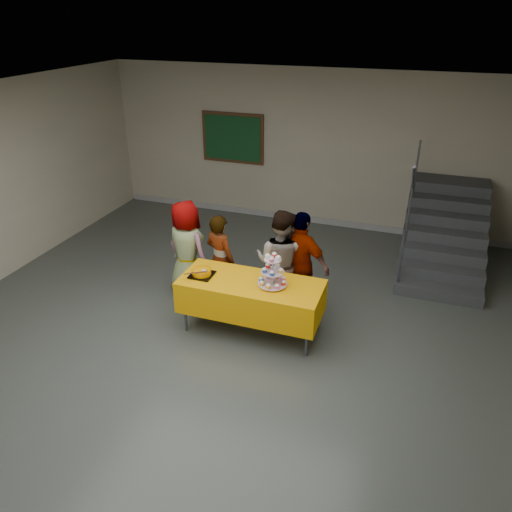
{
  "coord_description": "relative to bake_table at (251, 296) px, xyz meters",
  "views": [
    {
      "loc": [
        2.24,
        -4.31,
        4.0
      ],
      "look_at": [
        0.32,
        1.19,
        1.05
      ],
      "focal_mm": 35.0,
      "sensor_mm": 36.0,
      "label": 1
    }
  ],
  "objects": [
    {
      "name": "room_shell",
      "position": [
        -0.32,
        -0.98,
        1.57
      ],
      "size": [
        10.0,
        10.04,
        3.02
      ],
      "color": "#4C514C",
      "rests_on": "ground"
    },
    {
      "name": "bake_table",
      "position": [
        0.0,
        0.0,
        0.0
      ],
      "size": [
        1.88,
        0.78,
        0.77
      ],
      "color": "#595960",
      "rests_on": "ground"
    },
    {
      "name": "cupcake_stand",
      "position": [
        0.29,
        0.0,
        0.38
      ],
      "size": [
        0.38,
        0.38,
        0.44
      ],
      "color": "silver",
      "rests_on": "bake_table"
    },
    {
      "name": "bear_cake",
      "position": [
        -0.67,
        -0.06,
        0.27
      ],
      "size": [
        0.32,
        0.36,
        0.12
      ],
      "color": "black",
      "rests_on": "bake_table"
    },
    {
      "name": "schoolchild_a",
      "position": [
        -1.22,
        0.6,
        0.2
      ],
      "size": [
        0.86,
        0.7,
        1.51
      ],
      "primitive_type": "imported",
      "rotation": [
        0.0,
        0.0,
        2.8
      ],
      "color": "slate",
      "rests_on": "ground"
    },
    {
      "name": "schoolchild_b",
      "position": [
        -0.69,
        0.61,
        0.13
      ],
      "size": [
        0.59,
        0.49,
        1.37
      ],
      "primitive_type": "imported",
      "rotation": [
        0.0,
        0.0,
        2.77
      ],
      "color": "slate",
      "rests_on": "ground"
    },
    {
      "name": "schoolchild_c",
      "position": [
        0.21,
        0.65,
        0.22
      ],
      "size": [
        0.81,
        0.66,
        1.55
      ],
      "primitive_type": "imported",
      "rotation": [
        0.0,
        0.0,
        3.04
      ],
      "color": "slate",
      "rests_on": "ground"
    },
    {
      "name": "schoolchild_d",
      "position": [
        0.48,
        0.71,
        0.21
      ],
      "size": [
        0.97,
        0.63,
        1.53
      ],
      "primitive_type": "imported",
      "rotation": [
        0.0,
        0.0,
        2.83
      ],
      "color": "slate",
      "rests_on": "ground"
    },
    {
      "name": "staircase",
      "position": [
        2.38,
        3.13,
        -0.07
      ],
      "size": [
        1.3,
        2.4,
        2.04
      ],
      "color": "#424447",
      "rests_on": "ground"
    },
    {
      "name": "noticeboard",
      "position": [
        -1.81,
        3.97,
        1.04
      ],
      "size": [
        1.3,
        0.05,
        1.0
      ],
      "color": "#472B16",
      "rests_on": "ground"
    }
  ]
}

